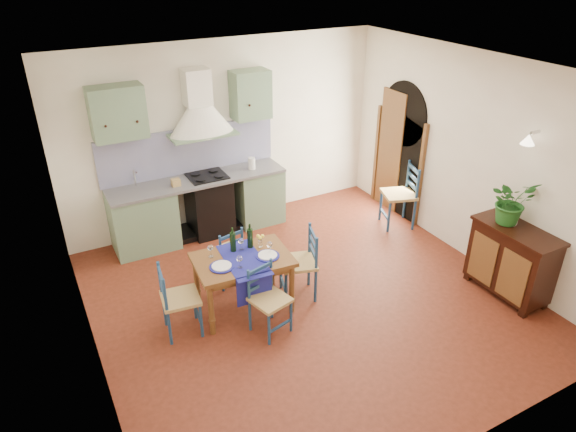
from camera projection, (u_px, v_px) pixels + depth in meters
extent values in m
plane|color=#481C0F|center=(308.00, 298.00, 6.45)|extent=(5.00, 5.00, 0.00)
cube|color=white|center=(226.00, 134.00, 7.73)|extent=(5.00, 0.04, 2.80)
cube|color=slate|center=(144.00, 221.00, 7.33)|extent=(0.90, 0.60, 0.88)
cube|color=slate|center=(257.00, 195.00, 8.09)|extent=(0.70, 0.60, 0.88)
cube|color=black|center=(210.00, 206.00, 7.75)|extent=(0.60, 0.58, 0.88)
cube|color=slate|center=(198.00, 180.00, 7.48)|extent=(2.60, 0.64, 0.04)
cube|color=silver|center=(139.00, 192.00, 7.12)|extent=(0.45, 0.40, 0.03)
cylinder|color=silver|center=(135.00, 177.00, 7.19)|extent=(0.02, 0.02, 0.26)
cube|color=black|center=(207.00, 176.00, 7.53)|extent=(0.55, 0.48, 0.02)
cube|color=black|center=(201.00, 229.00, 7.92)|extent=(2.60, 0.50, 0.08)
cube|color=#0A0D5D|center=(189.00, 151.00, 7.52)|extent=(2.65, 0.05, 0.68)
cube|color=slate|center=(117.00, 113.00, 6.66)|extent=(0.70, 0.34, 0.70)
cube|color=slate|center=(250.00, 95.00, 7.46)|extent=(0.55, 0.34, 0.70)
cone|color=silver|center=(201.00, 121.00, 7.19)|extent=(0.96, 0.96, 0.40)
cube|color=silver|center=(196.00, 87.00, 7.04)|extent=(0.36, 0.30, 0.50)
cube|color=white|center=(471.00, 159.00, 6.84)|extent=(0.04, 5.00, 2.80)
cube|color=black|center=(399.00, 164.00, 8.19)|extent=(0.03, 1.00, 1.65)
cylinder|color=black|center=(404.00, 114.00, 7.80)|extent=(0.03, 1.00, 1.00)
cube|color=brown|center=(420.00, 177.00, 7.76)|extent=(0.06, 0.06, 1.65)
cube|color=brown|center=(377.00, 154.00, 8.60)|extent=(0.06, 0.06, 1.65)
cube|color=brown|center=(390.00, 151.00, 8.28)|extent=(0.04, 0.55, 1.96)
cylinder|color=silver|center=(536.00, 132.00, 5.82)|extent=(0.15, 0.04, 0.04)
cone|color=#FFEDC6|center=(528.00, 139.00, 5.81)|extent=(0.16, 0.16, 0.12)
cube|color=white|center=(77.00, 254.00, 4.74)|extent=(0.04, 5.00, 2.80)
cube|color=silver|center=(313.00, 72.00, 5.13)|extent=(5.00, 5.00, 0.01)
cube|color=brown|center=(242.00, 260.00, 5.97)|extent=(1.17, 0.83, 0.05)
cube|color=brown|center=(243.00, 265.00, 6.00)|extent=(1.05, 0.71, 0.08)
cylinder|color=brown|center=(211.00, 310.00, 5.71)|extent=(0.07, 0.07, 0.66)
cylinder|color=brown|center=(197.00, 281.00, 6.21)|extent=(0.07, 0.07, 0.66)
cylinder|color=brown|center=(292.00, 289.00, 6.07)|extent=(0.07, 0.07, 0.66)
cylinder|color=brown|center=(272.00, 263.00, 6.56)|extent=(0.07, 0.07, 0.66)
cube|color=navy|center=(244.00, 260.00, 5.92)|extent=(0.48, 0.87, 0.01)
cube|color=navy|center=(254.00, 289.00, 5.74)|extent=(0.42, 0.05, 0.38)
cylinder|color=navy|center=(222.00, 267.00, 5.78)|extent=(0.28, 0.28, 0.01)
cylinder|color=white|center=(222.00, 266.00, 5.77)|extent=(0.22, 0.22, 0.01)
cylinder|color=navy|center=(268.00, 256.00, 5.98)|extent=(0.28, 0.28, 0.01)
cylinder|color=white|center=(268.00, 255.00, 5.97)|extent=(0.22, 0.22, 0.01)
cylinder|color=black|center=(233.00, 240.00, 6.02)|extent=(0.07, 0.07, 0.32)
cylinder|color=black|center=(250.00, 236.00, 6.10)|extent=(0.07, 0.07, 0.32)
cylinder|color=white|center=(260.00, 243.00, 6.15)|extent=(0.05, 0.05, 0.10)
sphere|color=yellow|center=(260.00, 237.00, 6.10)|extent=(0.10, 0.10, 0.10)
cylinder|color=navy|center=(269.00, 329.00, 5.61)|extent=(0.03, 0.03, 0.42)
cylinder|color=navy|center=(249.00, 301.00, 5.73)|extent=(0.03, 0.03, 0.83)
cylinder|color=navy|center=(291.00, 316.00, 5.81)|extent=(0.03, 0.03, 0.42)
cylinder|color=navy|center=(271.00, 289.00, 5.93)|extent=(0.03, 0.03, 0.83)
cube|color=tan|center=(270.00, 300.00, 5.71)|extent=(0.47, 0.47, 0.04)
cube|color=navy|center=(260.00, 285.00, 5.76)|extent=(0.34, 0.11, 0.04)
cube|color=navy|center=(260.00, 277.00, 5.71)|extent=(0.34, 0.11, 0.04)
cube|color=navy|center=(260.00, 269.00, 5.66)|extent=(0.34, 0.11, 0.04)
cube|color=navy|center=(280.00, 326.00, 5.73)|extent=(0.33, 0.11, 0.02)
cylinder|color=navy|center=(229.00, 258.00, 6.89)|extent=(0.03, 0.03, 0.42)
cylinder|color=navy|center=(243.00, 255.00, 6.58)|extent=(0.03, 0.03, 0.81)
cylinder|color=navy|center=(209.00, 266.00, 6.71)|extent=(0.03, 0.03, 0.42)
cylinder|color=navy|center=(222.00, 264.00, 6.40)|extent=(0.03, 0.03, 0.81)
cube|color=tan|center=(225.00, 253.00, 6.59)|extent=(0.45, 0.45, 0.04)
cube|color=navy|center=(232.00, 250.00, 6.42)|extent=(0.34, 0.09, 0.04)
cube|color=navy|center=(231.00, 243.00, 6.37)|extent=(0.34, 0.09, 0.04)
cube|color=navy|center=(231.00, 235.00, 6.32)|extent=(0.34, 0.09, 0.04)
cube|color=navy|center=(219.00, 265.00, 6.82)|extent=(0.32, 0.09, 0.02)
cylinder|color=navy|center=(201.00, 321.00, 5.72)|extent=(0.04, 0.04, 0.45)
cylinder|color=navy|center=(167.00, 313.00, 5.50)|extent=(0.04, 0.04, 0.88)
cylinder|color=navy|center=(195.00, 303.00, 6.00)|extent=(0.04, 0.04, 0.45)
cylinder|color=navy|center=(162.00, 294.00, 5.79)|extent=(0.04, 0.04, 0.88)
cube|color=tan|center=(180.00, 298.00, 5.69)|extent=(0.46, 0.46, 0.04)
cube|color=navy|center=(163.00, 293.00, 5.58)|extent=(0.07, 0.37, 0.04)
cube|color=navy|center=(162.00, 284.00, 5.53)|extent=(0.07, 0.37, 0.04)
cube|color=navy|center=(161.00, 275.00, 5.47)|extent=(0.07, 0.37, 0.04)
cube|color=navy|center=(198.00, 315.00, 5.88)|extent=(0.07, 0.35, 0.02)
cylinder|color=navy|center=(281.00, 273.00, 6.54)|extent=(0.04, 0.04, 0.47)
cylinder|color=navy|center=(309.00, 255.00, 6.49)|extent=(0.04, 0.04, 0.92)
cylinder|color=navy|center=(286.00, 289.00, 6.22)|extent=(0.04, 0.04, 0.47)
cylinder|color=navy|center=(316.00, 271.00, 6.17)|extent=(0.04, 0.04, 0.92)
cube|color=tan|center=(298.00, 262.00, 6.29)|extent=(0.54, 0.54, 0.04)
cube|color=navy|center=(313.00, 252.00, 6.26)|extent=(0.14, 0.38, 0.05)
cube|color=navy|center=(313.00, 243.00, 6.20)|extent=(0.14, 0.38, 0.05)
cube|color=navy|center=(313.00, 235.00, 6.15)|extent=(0.14, 0.38, 0.05)
cube|color=navy|center=(283.00, 284.00, 6.40)|extent=(0.14, 0.36, 0.03)
cylinder|color=navy|center=(381.00, 205.00, 8.17)|extent=(0.04, 0.04, 0.51)
cylinder|color=navy|center=(406.00, 190.00, 8.11)|extent=(0.04, 0.04, 1.00)
cylinder|color=navy|center=(389.00, 217.00, 7.82)|extent=(0.04, 0.04, 0.51)
cylinder|color=navy|center=(416.00, 201.00, 7.77)|extent=(0.04, 0.04, 1.00)
cube|color=tan|center=(399.00, 194.00, 7.90)|extent=(0.59, 0.59, 0.04)
cube|color=navy|center=(412.00, 185.00, 7.86)|extent=(0.16, 0.41, 0.05)
cube|color=navy|center=(413.00, 177.00, 7.80)|extent=(0.16, 0.41, 0.05)
cube|color=navy|center=(414.00, 169.00, 7.74)|extent=(0.16, 0.41, 0.05)
cube|color=navy|center=(384.00, 214.00, 8.02)|extent=(0.16, 0.39, 0.03)
cube|color=black|center=(511.00, 260.00, 6.32)|extent=(0.45, 1.00, 0.82)
cube|color=black|center=(518.00, 230.00, 6.12)|extent=(0.50, 1.05, 0.04)
cube|color=brown|center=(513.00, 277.00, 6.07)|extent=(0.02, 0.38, 0.63)
cube|color=brown|center=(483.00, 259.00, 6.42)|extent=(0.02, 0.38, 0.63)
cube|color=black|center=(523.00, 313.00, 6.12)|extent=(0.08, 0.08, 0.08)
cube|color=black|center=(468.00, 276.00, 6.80)|extent=(0.08, 0.08, 0.08)
cube|color=black|center=(543.00, 305.00, 6.27)|extent=(0.08, 0.08, 0.08)
cube|color=black|center=(487.00, 269.00, 6.95)|extent=(0.08, 0.08, 0.08)
imported|color=#1E571E|center=(511.00, 201.00, 6.12)|extent=(0.59, 0.54, 0.57)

